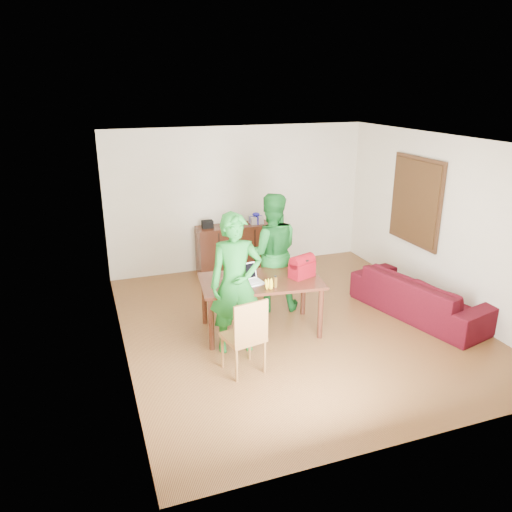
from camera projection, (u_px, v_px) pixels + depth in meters
name	position (u px, v px, depth m)	size (l,w,h in m)	color
room	(296.00, 239.00, 7.17)	(5.20, 5.70, 2.90)	#411F10
table	(261.00, 286.00, 7.09)	(1.81, 1.16, 0.80)	black
chair	(244.00, 350.00, 6.20)	(0.53, 0.51, 1.01)	brown
person_near	(236.00, 284.00, 6.52)	(0.69, 0.45, 1.90)	#16631E
person_far	(271.00, 252.00, 7.76)	(0.91, 0.71, 1.87)	#145E1F
laptop	(250.00, 281.00, 6.91)	(0.39, 0.30, 0.25)	white
bananas	(269.00, 287.00, 6.73)	(0.16, 0.10, 0.06)	yellow
bottle	(275.00, 281.00, 6.79)	(0.05, 0.05, 0.16)	#513712
red_bag	(302.00, 268.00, 7.12)	(0.36, 0.21, 0.26)	maroon
sofa	(421.00, 295.00, 7.72)	(2.21, 0.86, 0.64)	#3C0907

